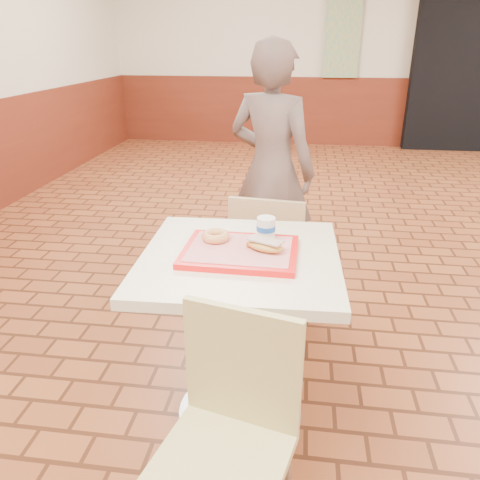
# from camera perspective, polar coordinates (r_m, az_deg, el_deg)

# --- Properties ---
(corridor_doorway) EXTENTS (1.60, 0.22, 2.20)m
(corridor_doorway) POSITION_cam_1_polar(r_m,az_deg,el_deg) (7.71, 26.25, 17.92)
(corridor_doorway) COLOR black
(corridor_doorway) RESTS_ON ground
(promo_poster) EXTENTS (0.50, 0.03, 1.20)m
(promo_poster) POSITION_cam_1_polar(r_m,az_deg,el_deg) (7.43, 12.45, 23.40)
(promo_poster) COLOR gray
(promo_poster) RESTS_ON wainscot_band
(main_table) EXTENTS (0.74, 0.74, 0.78)m
(main_table) POSITION_cam_1_polar(r_m,az_deg,el_deg) (1.88, 0.00, -8.85)
(main_table) COLOR beige
(main_table) RESTS_ON ground
(chair_main_front) EXTENTS (0.45, 0.45, 0.81)m
(chair_main_front) POSITION_cam_1_polar(r_m,az_deg,el_deg) (1.52, -1.27, -21.93)
(chair_main_front) COLOR #CBBF79
(chair_main_front) RESTS_ON ground
(chair_main_back) EXTENTS (0.42, 0.42, 0.82)m
(chair_main_back) POSITION_cam_1_polar(r_m,az_deg,el_deg) (2.49, 3.53, -2.26)
(chair_main_back) COLOR tan
(chair_main_back) RESTS_ON ground
(customer) EXTENTS (0.66, 0.55, 1.55)m
(customer) POSITION_cam_1_polar(r_m,az_deg,el_deg) (2.94, 3.84, 8.40)
(customer) COLOR #675550
(customer) RESTS_ON ground
(serving_tray) EXTENTS (0.42, 0.33, 0.03)m
(serving_tray) POSITION_cam_1_polar(r_m,az_deg,el_deg) (1.76, 0.00, -1.41)
(serving_tray) COLOR red
(serving_tray) RESTS_ON main_table
(ring_donut) EXTENTS (0.12, 0.12, 0.03)m
(ring_donut) POSITION_cam_1_polar(r_m,az_deg,el_deg) (1.82, -3.00, 0.48)
(ring_donut) COLOR #D0884B
(ring_donut) RESTS_ON serving_tray
(long_john_donut) EXTENTS (0.16, 0.12, 0.05)m
(long_john_donut) POSITION_cam_1_polar(r_m,az_deg,el_deg) (1.72, 3.00, -0.66)
(long_john_donut) COLOR gold
(long_john_donut) RESTS_ON serving_tray
(paper_cup) EXTENTS (0.07, 0.07, 0.09)m
(paper_cup) POSITION_cam_1_polar(r_m,az_deg,el_deg) (1.81, 3.18, 1.39)
(paper_cup) COLOR white
(paper_cup) RESTS_ON serving_tray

